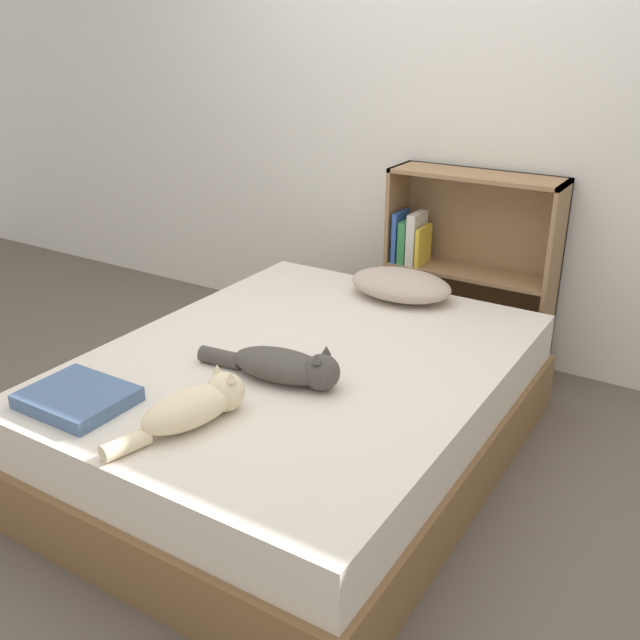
{
  "coord_description": "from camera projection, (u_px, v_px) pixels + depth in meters",
  "views": [
    {
      "loc": [
        1.37,
        -2.05,
        1.65
      ],
      "look_at": [
        0.0,
        0.14,
        0.55
      ],
      "focal_mm": 40.0,
      "sensor_mm": 36.0,
      "label": 1
    }
  ],
  "objects": [
    {
      "name": "ground_plane",
      "position": [
        301.0,
        455.0,
        2.92
      ],
      "size": [
        8.0,
        8.0,
        0.0
      ],
      "primitive_type": "plane",
      "color": "brown"
    },
    {
      "name": "wall_back",
      "position": [
        450.0,
        107.0,
        3.48
      ],
      "size": [
        8.0,
        0.06,
        2.5
      ],
      "color": "silver",
      "rests_on": "ground_plane"
    },
    {
      "name": "bed",
      "position": [
        301.0,
        408.0,
        2.83
      ],
      "size": [
        1.49,
        1.91,
        0.45
      ],
      "color": "brown",
      "rests_on": "ground_plane"
    },
    {
      "name": "pillow",
      "position": [
        401.0,
        285.0,
        3.29
      ],
      "size": [
        0.48,
        0.32,
        0.13
      ],
      "color": "#B29E8E",
      "rests_on": "bed"
    },
    {
      "name": "cat_light",
      "position": [
        196.0,
        406.0,
        2.27
      ],
      "size": [
        0.23,
        0.51,
        0.15
      ],
      "rotation": [
        0.0,
        0.0,
        1.32
      ],
      "color": "beige",
      "rests_on": "bed"
    },
    {
      "name": "cat_dark",
      "position": [
        286.0,
        366.0,
        2.54
      ],
      "size": [
        0.57,
        0.21,
        0.15
      ],
      "rotation": [
        0.0,
        0.0,
        0.1
      ],
      "color": "#47423D",
      "rests_on": "bed"
    },
    {
      "name": "bookshelf",
      "position": [
        466.0,
        266.0,
        3.58
      ],
      "size": [
        0.83,
        0.26,
        0.98
      ],
      "color": "#8E6B47",
      "rests_on": "ground_plane"
    },
    {
      "name": "blanket_fold",
      "position": [
        78.0,
        398.0,
        2.39
      ],
      "size": [
        0.34,
        0.28,
        0.05
      ],
      "color": "#4C668E",
      "rests_on": "bed"
    }
  ]
}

